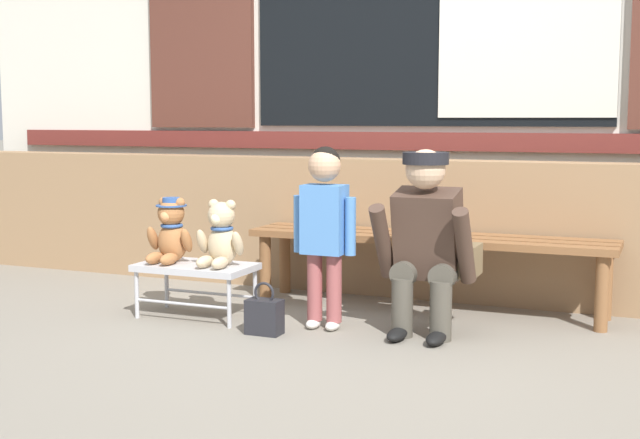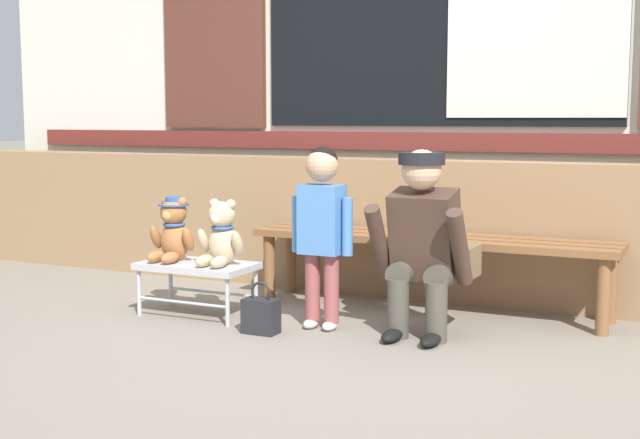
# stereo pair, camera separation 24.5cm
# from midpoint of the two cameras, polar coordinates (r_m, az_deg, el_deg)

# --- Properties ---
(ground_plane) EXTENTS (60.00, 60.00, 0.00)m
(ground_plane) POSITION_cam_midpoint_polar(r_m,az_deg,el_deg) (4.08, 0.98, -8.86)
(ground_plane) COLOR gray
(brick_low_wall) EXTENTS (7.03, 0.25, 0.85)m
(brick_low_wall) POSITION_cam_midpoint_polar(r_m,az_deg,el_deg) (5.30, 7.45, -0.58)
(brick_low_wall) COLOR #997551
(brick_low_wall) RESTS_ON ground
(shop_facade) EXTENTS (7.18, 0.26, 3.66)m
(shop_facade) POSITION_cam_midpoint_polar(r_m,az_deg,el_deg) (5.79, 9.37, 13.97)
(shop_facade) COLOR silver
(shop_facade) RESTS_ON ground
(wooden_bench_long) EXTENTS (2.10, 0.40, 0.44)m
(wooden_bench_long) POSITION_cam_midpoint_polar(r_m,az_deg,el_deg) (4.89, 8.83, -1.84)
(wooden_bench_long) COLOR brown
(wooden_bench_long) RESTS_ON ground
(small_display_bench) EXTENTS (0.64, 0.36, 0.30)m
(small_display_bench) POSITION_cam_midpoint_polar(r_m,az_deg,el_deg) (4.78, -6.80, -3.31)
(small_display_bench) COLOR #BCBCC1
(small_display_bench) RESTS_ON ground
(teddy_bear_with_hat) EXTENTS (0.28, 0.27, 0.36)m
(teddy_bear_with_hat) POSITION_cam_midpoint_polar(r_m,az_deg,el_deg) (4.83, -8.42, -0.74)
(teddy_bear_with_hat) COLOR #A86B3D
(teddy_bear_with_hat) RESTS_ON small_display_bench
(teddy_bear_plain) EXTENTS (0.28, 0.26, 0.36)m
(teddy_bear_plain) POSITION_cam_midpoint_polar(r_m,az_deg,el_deg) (4.66, -5.17, -1.08)
(teddy_bear_plain) COLOR #CCB289
(teddy_bear_plain) RESTS_ON small_display_bench
(child_standing) EXTENTS (0.35, 0.18, 0.96)m
(child_standing) POSITION_cam_midpoint_polar(r_m,az_deg,el_deg) (4.40, 1.73, 0.17)
(child_standing) COLOR #994C4C
(child_standing) RESTS_ON ground
(adult_crouching) EXTENTS (0.50, 0.49, 0.95)m
(adult_crouching) POSITION_cam_midpoint_polar(r_m,az_deg,el_deg) (4.30, 8.70, -1.56)
(adult_crouching) COLOR #4C473D
(adult_crouching) RESTS_ON ground
(handbag_on_ground) EXTENTS (0.18, 0.11, 0.27)m
(handbag_on_ground) POSITION_cam_midpoint_polar(r_m,az_deg,el_deg) (4.39, -2.39, -6.43)
(handbag_on_ground) COLOR #232328
(handbag_on_ground) RESTS_ON ground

